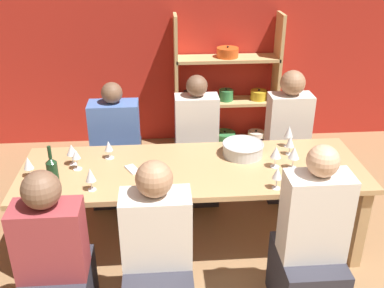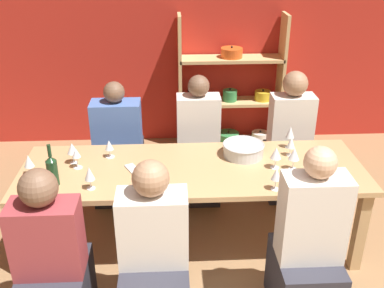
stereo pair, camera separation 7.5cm
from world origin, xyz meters
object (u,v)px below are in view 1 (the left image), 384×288
at_px(wine_glass_red_a, 109,147).
at_px(person_far_b, 117,157).
at_px(wine_glass_red_b, 290,142).
at_px(mixing_bowl, 243,149).
at_px(wine_glass_white_e, 28,164).
at_px(person_far_a, 196,154).
at_px(wine_glass_empty_a, 276,153).
at_px(wine_bottle_green, 53,172).
at_px(cell_phone, 133,169).
at_px(dining_table, 193,176).
at_px(wine_glass_white_c, 289,132).
at_px(wine_glass_white_b, 72,150).
at_px(wine_glass_empty_b, 90,175).
at_px(person_near_c, 56,276).
at_px(wine_glass_white_d, 76,155).
at_px(person_far_c, 286,149).
at_px(person_near_a, 309,255).
at_px(wine_glass_white_f, 294,153).
at_px(wine_glass_white_a, 277,174).
at_px(person_near_b, 158,266).
at_px(shelf_unit, 225,97).

bearing_deg(wine_glass_red_a, person_far_b, 90.85).
bearing_deg(wine_glass_red_b, mixing_bowl, 177.05).
xyz_separation_m(wine_glass_white_e, person_far_a, (1.29, 0.81, -0.38)).
xyz_separation_m(wine_glass_red_b, wine_glass_empty_a, (-0.17, -0.20, 0.01)).
relative_size(wine_bottle_green, cell_phone, 1.91).
bearing_deg(person_far_b, cell_phone, 103.54).
xyz_separation_m(dining_table, wine_glass_red_b, (0.79, 0.16, 0.19)).
bearing_deg(wine_glass_white_c, wine_glass_white_b, -173.99).
xyz_separation_m(wine_glass_empty_b, person_near_c, (-0.18, -0.53, -0.41)).
distance_m(wine_glass_empty_a, wine_glass_white_e, 1.83).
bearing_deg(wine_glass_red_a, wine_glass_empty_a, -10.86).
height_order(wine_glass_white_d, person_far_c, person_far_c).
height_order(wine_glass_red_a, person_near_a, person_near_a).
distance_m(wine_glass_white_b, wine_glass_white_e, 0.33).
relative_size(wine_glass_empty_a, wine_glass_white_f, 0.95).
bearing_deg(person_near_c, wine_glass_white_e, 111.21).
xyz_separation_m(dining_table, wine_glass_red_a, (-0.65, 0.20, 0.18)).
xyz_separation_m(wine_glass_white_f, person_far_c, (0.20, 0.84, -0.39)).
distance_m(wine_bottle_green, cell_phone, 0.58).
distance_m(wine_glass_white_d, person_far_a, 1.27).
relative_size(wine_glass_red_a, wine_glass_white_d, 0.89).
relative_size(wine_glass_white_d, person_near_c, 0.14).
xyz_separation_m(wine_glass_red_b, wine_glass_white_e, (-1.99, -0.21, -0.00)).
height_order(cell_phone, person_far_a, person_far_a).
relative_size(wine_bottle_green, wine_glass_red_a, 2.13).
relative_size(dining_table, wine_bottle_green, 8.29).
distance_m(wine_glass_white_a, wine_glass_white_c, 0.70).
bearing_deg(dining_table, person_near_c, -138.89).
bearing_deg(wine_glass_white_d, person_far_a, 36.70).
xyz_separation_m(wine_bottle_green, wine_glass_white_b, (0.08, 0.32, 0.00)).
height_order(wine_glass_red_a, wine_glass_red_b, wine_glass_red_b).
height_order(wine_glass_white_a, person_near_a, person_near_a).
distance_m(wine_bottle_green, wine_glass_white_b, 0.33).
bearing_deg(mixing_bowl, person_far_b, 148.83).
bearing_deg(person_near_c, wine_glass_white_f, 23.53).
bearing_deg(wine_glass_empty_a, wine_glass_white_c, 60.44).
xyz_separation_m(wine_glass_empty_a, wine_glass_white_f, (0.13, -0.03, 0.00)).
relative_size(person_near_a, person_near_b, 1.05).
bearing_deg(wine_glass_empty_b, wine_glass_white_c, 20.22).
xyz_separation_m(shelf_unit, person_near_c, (-1.44, -2.70, -0.16)).
relative_size(wine_glass_white_a, wine_glass_white_c, 0.89).
height_order(person_far_a, person_far_b, person_far_a).
relative_size(mixing_bowl, wine_glass_empty_b, 1.93).
bearing_deg(wine_glass_white_b, person_far_c, 19.21).
height_order(wine_glass_white_e, person_far_b, person_far_b).
bearing_deg(person_near_a, mixing_bowl, 107.06).
xyz_separation_m(shelf_unit, wine_glass_empty_b, (-1.25, -2.17, 0.25)).
relative_size(wine_glass_white_a, person_near_b, 0.14).
bearing_deg(shelf_unit, person_near_c, -118.04).
distance_m(wine_glass_empty_a, wine_glass_white_f, 0.13).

